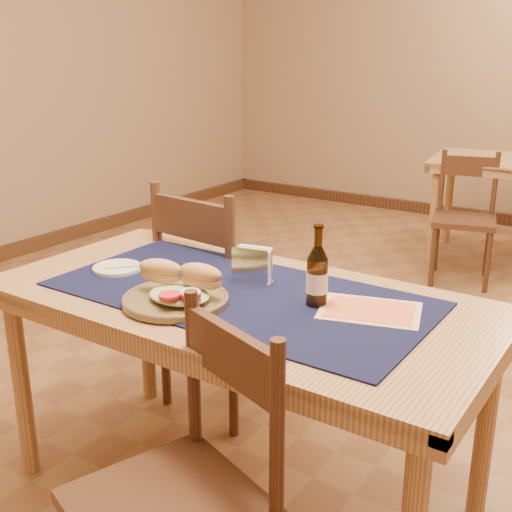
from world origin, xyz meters
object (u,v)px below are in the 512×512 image
Objects in this scene: main_table at (239,318)px; chair_main_far at (221,295)px; chair_main_near at (183,493)px; beer_bottle at (317,276)px; sandwich_plate at (178,292)px; napkin_holder at (252,266)px.

chair_main_far reaches higher than main_table.
chair_main_far is at bearing 132.39° from main_table.
beer_bottle is at bearing 87.99° from chair_main_near.
chair_main_far is at bearing 122.42° from chair_main_near.
beer_bottle is at bearing 32.14° from sandwich_plate.
beer_bottle reaches higher than chair_main_far.
main_table is 4.96× the size of sandwich_plate.
chair_main_near is 0.60m from sandwich_plate.
beer_bottle is 0.28m from napkin_holder.
sandwich_plate is at bearing -120.51° from main_table.
main_table is 0.23m from sandwich_plate.
chair_main_far is 3.06× the size of sandwich_plate.
sandwich_plate is at bearing 130.56° from chair_main_near.
napkin_holder is at bearing -41.27° from chair_main_far.
chair_main_near is 0.72m from beer_bottle.
sandwich_plate is 0.42m from beer_bottle.
beer_bottle is (0.66, -0.40, 0.33)m from chair_main_far.
chair_main_near is 0.79m from napkin_holder.
sandwich_plate is 2.26× the size of napkin_holder.
sandwich_plate is (0.31, -0.62, 0.28)m from chair_main_far.
napkin_holder is (0.08, 0.28, 0.02)m from sandwich_plate.
chair_main_far is (-0.41, 0.45, -0.15)m from main_table.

